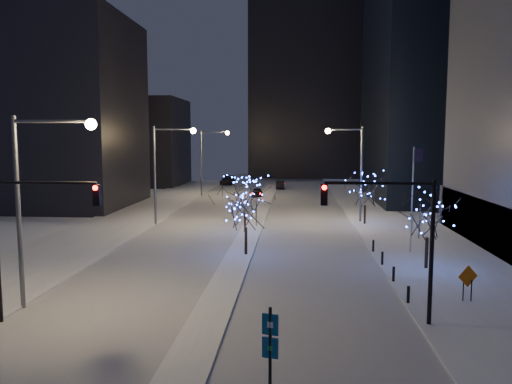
# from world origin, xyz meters

# --- Properties ---
(ground) EXTENTS (160.00, 160.00, 0.00)m
(ground) POSITION_xyz_m (0.00, 0.00, 0.00)
(ground) COLOR white
(ground) RESTS_ON ground
(road) EXTENTS (20.00, 130.00, 0.02)m
(road) POSITION_xyz_m (0.00, 35.00, 0.01)
(road) COLOR #9FA4AE
(road) RESTS_ON ground
(median) EXTENTS (2.00, 80.00, 0.15)m
(median) POSITION_xyz_m (0.00, 30.00, 0.07)
(median) COLOR silver
(median) RESTS_ON ground
(east_sidewalk) EXTENTS (10.00, 90.00, 0.15)m
(east_sidewalk) POSITION_xyz_m (15.00, 20.00, 0.07)
(east_sidewalk) COLOR silver
(east_sidewalk) RESTS_ON ground
(west_sidewalk) EXTENTS (8.00, 90.00, 0.15)m
(west_sidewalk) POSITION_xyz_m (-14.00, 20.00, 0.07)
(west_sidewalk) COLOR silver
(west_sidewalk) RESTS_ON ground
(filler_west_near) EXTENTS (22.00, 18.00, 24.00)m
(filler_west_near) POSITION_xyz_m (-28.00, 40.00, 12.00)
(filler_west_near) COLOR black
(filler_west_near) RESTS_ON ground
(filler_west_far) EXTENTS (18.00, 16.00, 16.00)m
(filler_west_far) POSITION_xyz_m (-26.00, 70.00, 8.00)
(filler_west_far) COLOR black
(filler_west_far) RESTS_ON ground
(horizon_block) EXTENTS (24.00, 14.00, 42.00)m
(horizon_block) POSITION_xyz_m (6.00, 92.00, 21.00)
(horizon_block) COLOR black
(horizon_block) RESTS_ON ground
(street_lamp_w_near) EXTENTS (4.40, 0.56, 10.00)m
(street_lamp_w_near) POSITION_xyz_m (-8.94, 2.00, 6.50)
(street_lamp_w_near) COLOR #595E66
(street_lamp_w_near) RESTS_ON ground
(street_lamp_w_mid) EXTENTS (4.40, 0.56, 10.00)m
(street_lamp_w_mid) POSITION_xyz_m (-8.94, 27.00, 6.50)
(street_lamp_w_mid) COLOR #595E66
(street_lamp_w_mid) RESTS_ON ground
(street_lamp_w_far) EXTENTS (4.40, 0.56, 10.00)m
(street_lamp_w_far) POSITION_xyz_m (-8.94, 52.00, 6.50)
(street_lamp_w_far) COLOR #595E66
(street_lamp_w_far) RESTS_ON ground
(street_lamp_east) EXTENTS (3.90, 0.56, 10.00)m
(street_lamp_east) POSITION_xyz_m (10.08, 30.00, 6.45)
(street_lamp_east) COLOR #595E66
(street_lamp_east) RESTS_ON ground
(traffic_signal_west) EXTENTS (5.26, 0.43, 7.00)m
(traffic_signal_west) POSITION_xyz_m (-8.44, -0.00, 4.76)
(traffic_signal_west) COLOR black
(traffic_signal_west) RESTS_ON ground
(traffic_signal_east) EXTENTS (5.26, 0.43, 7.00)m
(traffic_signal_east) POSITION_xyz_m (8.94, 1.00, 4.76)
(traffic_signal_east) COLOR black
(traffic_signal_east) RESTS_ON ground
(flagpoles) EXTENTS (1.35, 2.60, 8.00)m
(flagpoles) POSITION_xyz_m (13.37, 17.25, 4.80)
(flagpoles) COLOR silver
(flagpoles) RESTS_ON east_sidewalk
(bollards) EXTENTS (0.16, 12.16, 0.90)m
(bollards) POSITION_xyz_m (10.20, 10.00, 0.60)
(bollards) COLOR black
(bollards) RESTS_ON east_sidewalk
(car_near) EXTENTS (1.80, 3.96, 1.32)m
(car_near) POSITION_xyz_m (-1.50, 52.02, 0.66)
(car_near) COLOR black
(car_near) RESTS_ON ground
(car_mid) EXTENTS (1.55, 4.15, 1.35)m
(car_mid) POSITION_xyz_m (1.55, 64.20, 0.68)
(car_mid) COLOR black
(car_mid) RESTS_ON ground
(car_far) EXTENTS (2.33, 5.52, 1.59)m
(car_far) POSITION_xyz_m (-8.59, 70.81, 0.80)
(car_far) COLOR black
(car_far) RESTS_ON ground
(holiday_tree_median_near) EXTENTS (5.27, 5.27, 5.63)m
(holiday_tree_median_near) POSITION_xyz_m (0.50, 14.38, 3.82)
(holiday_tree_median_near) COLOR black
(holiday_tree_median_near) RESTS_ON median
(holiday_tree_median_far) EXTENTS (4.73, 4.73, 5.22)m
(holiday_tree_median_far) POSITION_xyz_m (-0.46, 23.15, 3.47)
(holiday_tree_median_far) COLOR black
(holiday_tree_median_far) RESTS_ON median
(holiday_tree_plaza_near) EXTENTS (4.37, 4.37, 5.35)m
(holiday_tree_plaza_near) POSITION_xyz_m (13.00, 11.37, 3.72)
(holiday_tree_plaza_near) COLOR black
(holiday_tree_plaza_near) RESTS_ON east_sidewalk
(holiday_tree_plaza_far) EXTENTS (5.65, 5.65, 5.44)m
(holiday_tree_plaza_far) POSITION_xyz_m (11.26, 28.57, 3.65)
(holiday_tree_plaza_far) COLOR black
(holiday_tree_plaza_far) RESTS_ON east_sidewalk
(wayfinding_sign) EXTENTS (0.57, 0.21, 3.20)m
(wayfinding_sign) POSITION_xyz_m (3.35, -6.00, 1.96)
(wayfinding_sign) COLOR black
(wayfinding_sign) RESTS_ON ground
(construction_sign) EXTENTS (1.14, 0.43, 1.96)m
(construction_sign) POSITION_xyz_m (13.41, 4.52, 1.33)
(construction_sign) COLOR black
(construction_sign) RESTS_ON east_sidewalk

